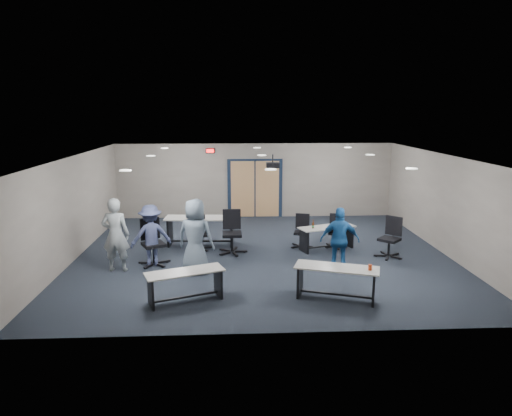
{
  "coord_description": "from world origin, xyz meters",
  "views": [
    {
      "loc": [
        -0.78,
        -11.93,
        3.9
      ],
      "look_at": [
        -0.2,
        -0.3,
        1.37
      ],
      "focal_mm": 32.0,
      "sensor_mm": 36.0,
      "label": 1
    }
  ],
  "objects_px": {
    "table_back_right": "(327,234)",
    "chair_back_d": "(336,231)",
    "person_plaid": "(195,236)",
    "chair_back_c": "(302,231)",
    "table_back_left": "(201,226)",
    "table_front_left": "(185,281)",
    "table_front_right": "(337,277)",
    "chair_loose_right": "(389,238)",
    "chair_back_b": "(232,232)",
    "person_navy": "(340,240)",
    "person_gray": "(116,235)",
    "chair_loose_left": "(154,243)",
    "chair_back_a": "(200,233)",
    "person_back": "(151,235)"
  },
  "relations": [
    {
      "from": "table_front_left",
      "to": "person_navy",
      "type": "distance_m",
      "value": 3.93
    },
    {
      "from": "chair_back_b",
      "to": "person_plaid",
      "type": "xyz_separation_m",
      "value": [
        -0.87,
        -1.49,
        0.32
      ]
    },
    {
      "from": "chair_back_b",
      "to": "chair_loose_left",
      "type": "relative_size",
      "value": 1.01
    },
    {
      "from": "table_front_right",
      "to": "person_gray",
      "type": "xyz_separation_m",
      "value": [
        -5.01,
        1.95,
        0.44
      ]
    },
    {
      "from": "table_front_left",
      "to": "chair_back_b",
      "type": "xyz_separation_m",
      "value": [
        0.96,
        3.17,
        0.15
      ]
    },
    {
      "from": "table_front_left",
      "to": "person_plaid",
      "type": "height_order",
      "value": "person_plaid"
    },
    {
      "from": "chair_loose_left",
      "to": "chair_back_b",
      "type": "bearing_deg",
      "value": -3.46
    },
    {
      "from": "table_back_right",
      "to": "chair_back_d",
      "type": "distance_m",
      "value": 0.34
    },
    {
      "from": "chair_back_d",
      "to": "person_gray",
      "type": "relative_size",
      "value": 0.52
    },
    {
      "from": "table_back_left",
      "to": "person_plaid",
      "type": "xyz_separation_m",
      "value": [
        0.04,
        -2.34,
        0.35
      ]
    },
    {
      "from": "chair_back_c",
      "to": "person_back",
      "type": "height_order",
      "value": "person_back"
    },
    {
      "from": "chair_loose_right",
      "to": "person_gray",
      "type": "xyz_separation_m",
      "value": [
        -7.02,
        -0.69,
        0.37
      ]
    },
    {
      "from": "chair_back_b",
      "to": "chair_back_c",
      "type": "bearing_deg",
      "value": 11.44
    },
    {
      "from": "table_back_right",
      "to": "person_plaid",
      "type": "xyz_separation_m",
      "value": [
        -3.54,
        -1.74,
        0.46
      ]
    },
    {
      "from": "person_gray",
      "to": "person_navy",
      "type": "bearing_deg",
      "value": 178.78
    },
    {
      "from": "table_back_right",
      "to": "person_gray",
      "type": "xyz_separation_m",
      "value": [
        -5.49,
        -1.51,
        0.46
      ]
    },
    {
      "from": "table_front_left",
      "to": "chair_back_b",
      "type": "relative_size",
      "value": 1.42
    },
    {
      "from": "table_back_right",
      "to": "chair_loose_left",
      "type": "distance_m",
      "value": 4.79
    },
    {
      "from": "table_front_left",
      "to": "table_back_right",
      "type": "xyz_separation_m",
      "value": [
        3.63,
        3.42,
        0.01
      ]
    },
    {
      "from": "chair_back_b",
      "to": "table_front_left",
      "type": "bearing_deg",
      "value": -108.18
    },
    {
      "from": "chair_loose_right",
      "to": "table_front_left",
      "type": "bearing_deg",
      "value": -109.21
    },
    {
      "from": "table_back_left",
      "to": "chair_loose_left",
      "type": "height_order",
      "value": "chair_loose_left"
    },
    {
      "from": "table_back_left",
      "to": "chair_loose_left",
      "type": "bearing_deg",
      "value": -118.58
    },
    {
      "from": "table_back_left",
      "to": "chair_back_a",
      "type": "distance_m",
      "value": 0.47
    },
    {
      "from": "table_back_left",
      "to": "chair_back_c",
      "type": "bearing_deg",
      "value": -4.48
    },
    {
      "from": "table_back_right",
      "to": "chair_loose_right",
      "type": "relative_size",
      "value": 1.57
    },
    {
      "from": "table_front_right",
      "to": "chair_back_d",
      "type": "height_order",
      "value": "chair_back_d"
    },
    {
      "from": "table_front_left",
      "to": "table_front_right",
      "type": "distance_m",
      "value": 3.15
    },
    {
      "from": "table_front_left",
      "to": "chair_loose_left",
      "type": "relative_size",
      "value": 1.43
    },
    {
      "from": "table_front_left",
      "to": "table_back_left",
      "type": "relative_size",
      "value": 0.81
    },
    {
      "from": "chair_back_a",
      "to": "person_navy",
      "type": "distance_m",
      "value": 4.04
    },
    {
      "from": "chair_back_d",
      "to": "person_navy",
      "type": "bearing_deg",
      "value": -86.05
    },
    {
      "from": "table_back_right",
      "to": "person_gray",
      "type": "distance_m",
      "value": 5.71
    },
    {
      "from": "person_plaid",
      "to": "chair_loose_left",
      "type": "bearing_deg",
      "value": -12.53
    },
    {
      "from": "chair_back_d",
      "to": "person_plaid",
      "type": "relative_size",
      "value": 0.52
    },
    {
      "from": "chair_back_c",
      "to": "chair_loose_right",
      "type": "bearing_deg",
      "value": -11.09
    },
    {
      "from": "person_gray",
      "to": "person_navy",
      "type": "xyz_separation_m",
      "value": [
        5.43,
        -0.33,
        -0.11
      ]
    },
    {
      "from": "chair_loose_right",
      "to": "table_back_right",
      "type": "bearing_deg",
      "value": -164.3
    },
    {
      "from": "table_back_right",
      "to": "person_back",
      "type": "relative_size",
      "value": 1.09
    },
    {
      "from": "person_plaid",
      "to": "person_gray",
      "type": "bearing_deg",
      "value": 9.7
    },
    {
      "from": "chair_back_a",
      "to": "person_plaid",
      "type": "bearing_deg",
      "value": -110.24
    },
    {
      "from": "chair_back_d",
      "to": "table_front_left",
      "type": "bearing_deg",
      "value": -123.44
    },
    {
      "from": "person_plaid",
      "to": "person_back",
      "type": "relative_size",
      "value": 1.16
    },
    {
      "from": "table_front_right",
      "to": "person_plaid",
      "type": "relative_size",
      "value": 0.99
    },
    {
      "from": "chair_back_d",
      "to": "person_plaid",
      "type": "distance_m",
      "value": 4.31
    },
    {
      "from": "person_gray",
      "to": "person_back",
      "type": "xyz_separation_m",
      "value": [
        0.78,
        0.36,
        -0.13
      ]
    },
    {
      "from": "person_plaid",
      "to": "person_navy",
      "type": "relative_size",
      "value": 1.14
    },
    {
      "from": "person_plaid",
      "to": "chair_back_c",
      "type": "bearing_deg",
      "value": -129.38
    },
    {
      "from": "table_front_left",
      "to": "person_back",
      "type": "distance_m",
      "value": 2.54
    },
    {
      "from": "table_back_right",
      "to": "chair_back_a",
      "type": "distance_m",
      "value": 3.57
    }
  ]
}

